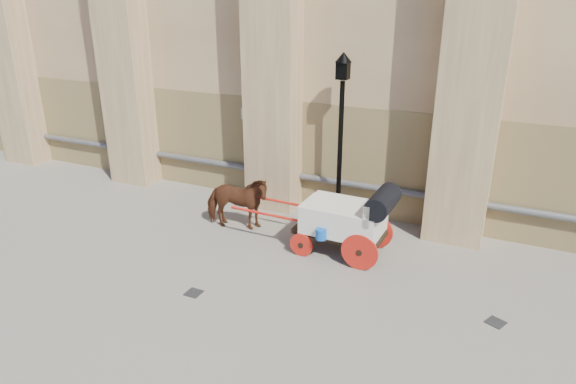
% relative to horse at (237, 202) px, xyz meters
% --- Properties ---
extents(ground, '(90.00, 90.00, 0.00)m').
position_rel_horse_xyz_m(ground, '(1.18, -1.80, -0.73)').
color(ground, '#6D6459').
rests_on(ground, ground).
extents(horse, '(1.86, 1.17, 1.46)m').
position_rel_horse_xyz_m(horse, '(0.00, 0.00, 0.00)').
color(horse, '#552918').
rests_on(horse, ground).
extents(carriage, '(3.96, 1.41, 1.73)m').
position_rel_horse_xyz_m(carriage, '(3.05, -0.10, 0.20)').
color(carriage, black).
rests_on(carriage, ground).
extents(street_lamp, '(0.41, 0.41, 4.43)m').
position_rel_horse_xyz_m(street_lamp, '(2.18, 1.62, 1.64)').
color(street_lamp, black).
rests_on(street_lamp, ground).
extents(drain_grate_near, '(0.32, 0.32, 0.01)m').
position_rel_horse_xyz_m(drain_grate_near, '(0.73, -3.06, -0.72)').
color(drain_grate_near, black).
rests_on(drain_grate_near, ground).
extents(drain_grate_far, '(0.42, 0.42, 0.01)m').
position_rel_horse_xyz_m(drain_grate_far, '(6.46, -1.51, -0.72)').
color(drain_grate_far, black).
rests_on(drain_grate_far, ground).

